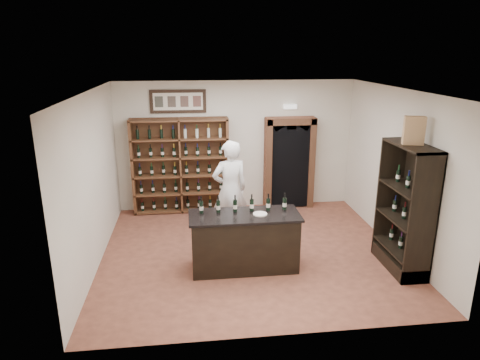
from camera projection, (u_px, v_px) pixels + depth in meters
name	position (u px, v px, depth m)	size (l,w,h in m)	color
floor	(251.00, 251.00, 8.09)	(5.50, 5.50, 0.00)	#94513B
ceiling	(252.00, 90.00, 7.21)	(5.50, 5.50, 0.00)	white
wall_back	(236.00, 146.00, 10.02)	(5.50, 0.04, 3.00)	silver
wall_left	(93.00, 181.00, 7.34)	(0.04, 5.00, 3.00)	silver
wall_right	(397.00, 171.00, 7.97)	(0.04, 5.00, 3.00)	silver
wine_shelf	(181.00, 166.00, 9.83)	(2.20, 0.38, 2.20)	brown
framed_picture	(178.00, 101.00, 9.54)	(1.25, 0.04, 0.52)	black
arched_doorway	(289.00, 161.00, 10.11)	(1.17, 0.35, 2.17)	black
emergency_light	(290.00, 107.00, 9.83)	(0.30, 0.10, 0.10)	white
tasting_counter	(244.00, 242.00, 7.35)	(1.88, 0.78, 1.00)	black
counter_bottle_0	(201.00, 207.00, 7.23)	(0.07, 0.07, 0.30)	black
counter_bottle_1	(218.00, 206.00, 7.27)	(0.07, 0.07, 0.30)	black
counter_bottle_2	(235.00, 206.00, 7.30)	(0.07, 0.07, 0.30)	black
counter_bottle_3	(252.00, 205.00, 7.33)	(0.07, 0.07, 0.30)	black
counter_bottle_4	(268.00, 204.00, 7.37)	(0.07, 0.07, 0.30)	black
counter_bottle_5	(285.00, 204.00, 7.40)	(0.07, 0.07, 0.30)	black
side_cabinet	(405.00, 227.00, 7.31)	(0.48, 1.20, 2.20)	black
shopkeeper	(230.00, 190.00, 8.47)	(0.73, 0.48, 2.00)	white
plate	(260.00, 214.00, 7.19)	(0.24, 0.24, 0.02)	silver
wine_crate	(414.00, 131.00, 6.80)	(0.32, 0.13, 0.46)	tan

